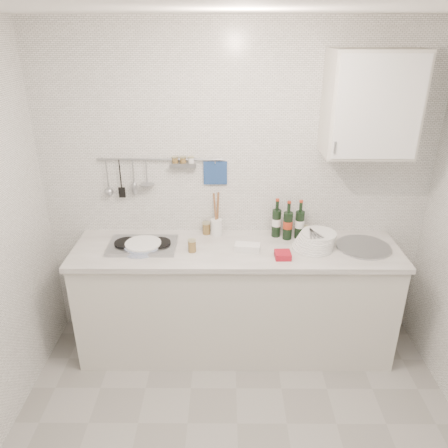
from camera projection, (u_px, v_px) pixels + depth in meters
name	position (u px, v px, depth m)	size (l,w,h in m)	color
ceiling	(248.00, 5.00, 1.61)	(3.00, 3.00, 0.00)	silver
back_wall	(236.00, 192.00, 3.40)	(3.00, 0.02, 2.50)	silver
counter	(236.00, 302.00, 3.46)	(2.44, 0.64, 0.96)	beige
wall_rail	(158.00, 172.00, 3.30)	(0.98, 0.09, 0.34)	#93969B
wall_cabinet	(371.00, 104.00, 2.94)	(0.60, 0.38, 0.70)	beige
plate_stack_hob	(142.00, 246.00, 3.22)	(0.29, 0.29, 0.05)	#4966A5
plate_stack_sink	(315.00, 241.00, 3.24)	(0.33, 0.31, 0.12)	white
wine_bottles	(288.00, 219.00, 3.35)	(0.25, 0.12, 0.31)	black
butter_dish	(247.00, 248.00, 3.20)	(0.18, 0.09, 0.06)	white
strawberry_punnet	(283.00, 255.00, 3.11)	(0.11, 0.11, 0.05)	red
utensil_crock	(217.00, 225.00, 3.42)	(0.09, 0.09, 0.37)	white
jar_a	(206.00, 228.00, 3.46)	(0.06, 0.06, 0.10)	brown
jar_b	(305.00, 232.00, 3.40)	(0.07, 0.07, 0.09)	brown
jar_c	(313.00, 239.00, 3.29)	(0.07, 0.07, 0.08)	brown
jar_d	(192.00, 246.00, 3.18)	(0.06, 0.06, 0.10)	brown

